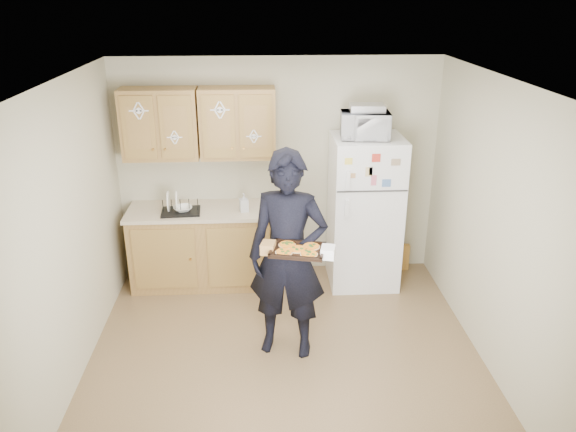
{
  "coord_description": "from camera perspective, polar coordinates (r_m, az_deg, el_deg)",
  "views": [
    {
      "loc": [
        -0.2,
        -4.31,
        3.15
      ],
      "look_at": [
        0.05,
        0.45,
        1.22
      ],
      "focal_mm": 35.0,
      "sensor_mm": 36.0,
      "label": 1
    }
  ],
  "objects": [
    {
      "name": "upper_cab_left",
      "position": [
        6.17,
        -12.87,
        9.1
      ],
      "size": [
        0.8,
        0.33,
        0.75
      ],
      "primitive_type": "cube",
      "color": "brown",
      "rests_on": "wall_back"
    },
    {
      "name": "dish_rack",
      "position": [
        6.17,
        -10.88,
        1.07
      ],
      "size": [
        0.43,
        0.34,
        0.17
      ],
      "primitive_type": "cube",
      "rotation": [
        0.0,
        0.0,
        0.07
      ],
      "color": "black",
      "rests_on": "countertop"
    },
    {
      "name": "pizza_back_right",
      "position": [
        4.66,
        2.39,
        -3.09
      ],
      "size": [
        0.15,
        0.15,
        0.02
      ],
      "primitive_type": "cylinder",
      "color": "orange",
      "rests_on": "baking_tray"
    },
    {
      "name": "wall_left",
      "position": [
        4.98,
        -21.46,
        -2.01
      ],
      "size": [
        0.04,
        3.6,
        2.5
      ],
      "primitive_type": "cube",
      "color": "#BAB497",
      "rests_on": "floor"
    },
    {
      "name": "refrigerator",
      "position": [
        6.29,
        7.77,
        0.41
      ],
      "size": [
        0.75,
        0.7,
        1.7
      ],
      "primitive_type": "cube",
      "color": "white",
      "rests_on": "floor"
    },
    {
      "name": "floor",
      "position": [
        5.35,
        -0.25,
        -14.05
      ],
      "size": [
        3.6,
        3.6,
        0.0
      ],
      "primitive_type": "plane",
      "color": "brown",
      "rests_on": "ground"
    },
    {
      "name": "pizza_center",
      "position": [
        4.61,
        1.0,
        -3.38
      ],
      "size": [
        0.15,
        0.15,
        0.02
      ],
      "primitive_type": "cylinder",
      "color": "orange",
      "rests_on": "baking_tray"
    },
    {
      "name": "countertop",
      "position": [
        6.26,
        -8.72,
        0.52
      ],
      "size": [
        1.64,
        0.64,
        0.04
      ],
      "primitive_type": "cube",
      "color": "beige",
      "rests_on": "base_cabinet"
    },
    {
      "name": "bowl",
      "position": [
        6.18,
        -10.64,
        0.75
      ],
      "size": [
        0.25,
        0.25,
        0.05
      ],
      "primitive_type": "imported",
      "rotation": [
        0.0,
        0.0,
        0.27
      ],
      "color": "white",
      "rests_on": "dish_rack"
    },
    {
      "name": "person",
      "position": [
        4.96,
        -0.02,
        -4.13
      ],
      "size": [
        0.79,
        0.61,
        1.93
      ],
      "primitive_type": "imported",
      "rotation": [
        0.0,
        0.0,
        -0.22
      ],
      "color": "black",
      "rests_on": "floor"
    },
    {
      "name": "soap_bottle",
      "position": [
        6.1,
        -4.5,
        1.38
      ],
      "size": [
        0.11,
        0.11,
        0.2
      ],
      "primitive_type": "imported",
      "rotation": [
        0.0,
        0.0,
        0.21
      ],
      "color": "white",
      "rests_on": "countertop"
    },
    {
      "name": "upper_cab_right",
      "position": [
        6.08,
        -5.13,
        9.38
      ],
      "size": [
        0.8,
        0.33,
        0.75
      ],
      "primitive_type": "cube",
      "color": "brown",
      "rests_on": "wall_back"
    },
    {
      "name": "baking_tray",
      "position": [
        4.62,
        1.0,
        -3.57
      ],
      "size": [
        0.5,
        0.41,
        0.04
      ],
      "primitive_type": "cube",
      "rotation": [
        0.0,
        0.0,
        -0.22
      ],
      "color": "black",
      "rests_on": "person"
    },
    {
      "name": "ceiling",
      "position": [
        4.37,
        -0.31,
        13.49
      ],
      "size": [
        3.6,
        3.6,
        0.0
      ],
      "primitive_type": "plane",
      "color": "silver",
      "rests_on": "wall_back"
    },
    {
      "name": "wall_right",
      "position": [
        5.12,
        20.27,
        -1.16
      ],
      "size": [
        0.04,
        3.6,
        2.5
      ],
      "primitive_type": "cube",
      "color": "#BAB497",
      "rests_on": "floor"
    },
    {
      "name": "pizza_back_left",
      "position": [
        4.69,
        -0.09,
        -2.91
      ],
      "size": [
        0.15,
        0.15,
        0.02
      ],
      "primitive_type": "cylinder",
      "color": "orange",
      "rests_on": "baking_tray"
    },
    {
      "name": "pizza_front_left",
      "position": [
        4.56,
        -0.41,
        -3.67
      ],
      "size": [
        0.15,
        0.15,
        0.02
      ],
      "primitive_type": "cylinder",
      "color": "orange",
      "rests_on": "baking_tray"
    },
    {
      "name": "pizza_front_right",
      "position": [
        4.53,
        2.14,
        -3.86
      ],
      "size": [
        0.15,
        0.15,
        0.02
      ],
      "primitive_type": "cylinder",
      "color": "orange",
      "rests_on": "baking_tray"
    },
    {
      "name": "foil_pan",
      "position": [
        5.94,
        8.04,
        10.83
      ],
      "size": [
        0.37,
        0.26,
        0.08
      ],
      "primitive_type": "cube",
      "rotation": [
        0.0,
        0.0,
        -0.05
      ],
      "color": "silver",
      "rests_on": "microwave"
    },
    {
      "name": "cereal_box",
      "position": [
        6.9,
        11.34,
        -4.1
      ],
      "size": [
        0.2,
        0.07,
        0.32
      ],
      "primitive_type": "cube",
      "color": "gold",
      "rests_on": "floor"
    },
    {
      "name": "wall_front",
      "position": [
        3.16,
        1.34,
        -14.96
      ],
      "size": [
        3.6,
        0.04,
        2.5
      ],
      "primitive_type": "cube",
      "color": "#BAB497",
      "rests_on": "floor"
    },
    {
      "name": "wall_back",
      "position": [
        6.41,
        -1.05,
        4.8
      ],
      "size": [
        3.6,
        0.04,
        2.5
      ],
      "primitive_type": "cube",
      "color": "#BAB497",
      "rests_on": "floor"
    },
    {
      "name": "base_cabinet",
      "position": [
        6.43,
        -8.5,
        -3.21
      ],
      "size": [
        1.6,
        0.6,
        0.86
      ],
      "primitive_type": "cube",
      "color": "brown",
      "rests_on": "floor"
    },
    {
      "name": "microwave",
      "position": [
        5.95,
        7.82,
        9.11
      ],
      "size": [
        0.52,
        0.37,
        0.28
      ],
      "primitive_type": "imported",
      "rotation": [
        0.0,
        0.0,
        -0.07
      ],
      "color": "white",
      "rests_on": "refrigerator"
    }
  ]
}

